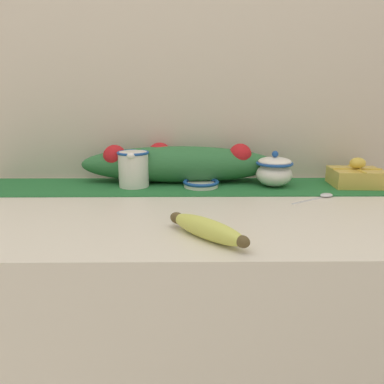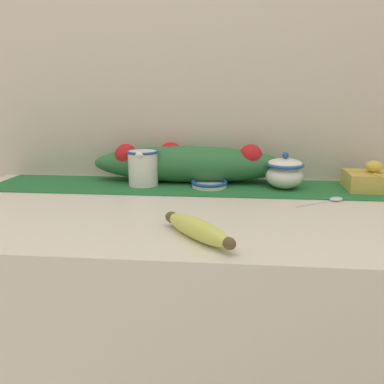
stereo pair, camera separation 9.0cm
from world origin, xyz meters
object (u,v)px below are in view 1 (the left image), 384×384
banana (206,229)px  small_dish (201,184)px  sugar_bowl (274,171)px  cream_pitcher (134,168)px  gift_box (356,176)px  spoon (324,196)px

banana → small_dish: bearing=89.5°
sugar_bowl → banana: (-0.23, -0.43, -0.03)m
small_dish → banana: bearing=-90.5°
cream_pitcher → banana: bearing=-64.8°
sugar_bowl → gift_box: bearing=1.0°
sugar_bowl → small_dish: sugar_bowl is taller
cream_pitcher → banana: cream_pitcher is taller
sugar_bowl → gift_box: (0.26, 0.00, -0.02)m
small_dish → spoon: (0.34, -0.12, -0.01)m
sugar_bowl → small_dish: (-0.23, -0.01, -0.04)m
cream_pitcher → spoon: size_ratio=0.81×
cream_pitcher → gift_box: cream_pitcher is taller
banana → gift_box: (0.49, 0.43, 0.01)m
spoon → gift_box: (0.14, 0.13, 0.03)m
small_dish → spoon: 0.36m
cream_pitcher → gift_box: bearing=0.2°
cream_pitcher → sugar_bowl: size_ratio=1.02×
spoon → gift_box: 0.19m
small_dish → banana: 0.42m
banana → spoon: bearing=41.7°
gift_box → spoon: bearing=-138.0°
banana → gift_box: gift_box is taller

